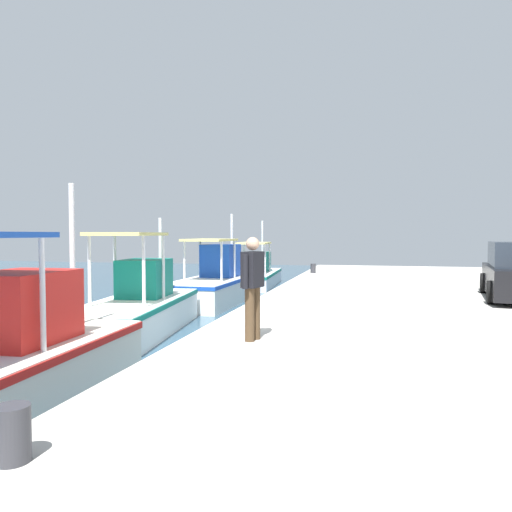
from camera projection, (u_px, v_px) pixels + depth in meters
quay_pier at (468, 344)px, 9.76m from camera, size 36.00×10.00×0.80m
fishing_boat_third at (137, 308)px, 12.71m from camera, size 5.67×2.55×3.06m
fishing_boat_fourth at (216, 284)px, 18.42m from camera, size 5.79×2.05×3.41m
fishing_boat_fifth at (256, 274)px, 24.48m from camera, size 5.85×2.33×3.30m
fisherman_standing at (253, 284)px, 8.17m from camera, size 0.58×0.33×1.72m
mooring_bollard_third at (12, 434)px, 3.82m from camera, size 0.28×0.28×0.44m
mooring_bollard_fourth at (313, 268)px, 22.44m from camera, size 0.24×0.24×0.43m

